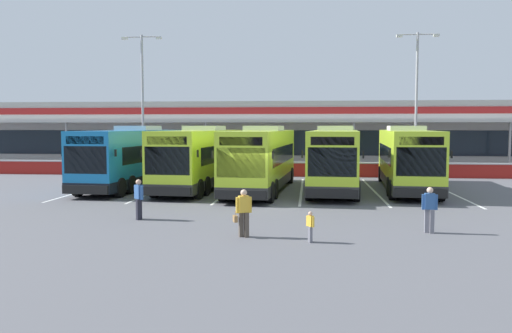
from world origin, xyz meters
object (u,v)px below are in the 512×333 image
(coach_bus_left_centre, at_px, (201,159))
(lamp_post_west, at_px, (143,95))
(coach_bus_right_centre, at_px, (335,160))
(pedestrian_child, at_px, (310,226))
(coach_bus_rightmost, at_px, (407,160))
(pedestrian_near_bin, at_px, (430,208))
(coach_bus_leftmost, at_px, (133,158))
(pedestrian_in_dark_coat, at_px, (139,198))
(pedestrian_with_handbag, at_px, (243,212))
(coach_bus_centre, at_px, (261,160))
(lamp_post_centre, at_px, (416,94))

(coach_bus_left_centre, xyz_separation_m, lamp_post_west, (-6.79, 10.19, 4.50))
(coach_bus_right_centre, bearing_deg, pedestrian_child, -95.87)
(coach_bus_rightmost, height_order, pedestrian_near_bin, coach_bus_rightmost)
(coach_bus_rightmost, xyz_separation_m, pedestrian_child, (-5.71, -14.91, -1.24))
(coach_bus_leftmost, height_order, pedestrian_in_dark_coat, coach_bus_leftmost)
(lamp_post_west, bearing_deg, pedestrian_near_bin, -52.34)
(coach_bus_left_centre, xyz_separation_m, coach_bus_right_centre, (8.04, -0.14, 0.00))
(pedestrian_with_handbag, height_order, pedestrian_near_bin, same)
(coach_bus_leftmost, height_order, pedestrian_child, coach_bus_leftmost)
(coach_bus_leftmost, distance_m, coach_bus_centre, 8.16)
(coach_bus_right_centre, height_order, lamp_post_centre, lamp_post_centre)
(coach_bus_leftmost, relative_size, pedestrian_child, 12.24)
(coach_bus_rightmost, distance_m, pedestrian_near_bin, 13.10)
(coach_bus_leftmost, distance_m, pedestrian_in_dark_coat, 11.85)
(pedestrian_in_dark_coat, bearing_deg, pedestrian_child, -27.46)
(coach_bus_centre, bearing_deg, pedestrian_near_bin, -58.89)
(coach_bus_centre, relative_size, coach_bus_right_centre, 1.00)
(coach_bus_leftmost, height_order, lamp_post_centre, lamp_post_centre)
(coach_bus_leftmost, distance_m, pedestrian_child, 18.29)
(coach_bus_rightmost, bearing_deg, coach_bus_leftmost, -179.18)
(pedestrian_child, bearing_deg, pedestrian_near_bin, 24.88)
(coach_bus_right_centre, bearing_deg, pedestrian_with_handbag, -105.22)
(pedestrian_in_dark_coat, height_order, lamp_post_west, lamp_post_west)
(coach_bus_right_centre, distance_m, pedestrian_with_handbag, 14.22)
(coach_bus_centre, relative_size, lamp_post_centre, 1.12)
(coach_bus_leftmost, bearing_deg, lamp_post_west, 104.14)
(pedestrian_with_handbag, height_order, pedestrian_child, pedestrian_with_handbag)
(lamp_post_west, bearing_deg, pedestrian_child, -61.53)
(coach_bus_left_centre, relative_size, pedestrian_with_handbag, 7.59)
(pedestrian_in_dark_coat, height_order, lamp_post_centre, lamp_post_centre)
(pedestrian_child, xyz_separation_m, lamp_post_centre, (8.26, 25.63, 5.75))
(lamp_post_west, relative_size, lamp_post_centre, 1.00)
(coach_bus_left_centre, distance_m, coach_bus_rightmost, 12.29)
(coach_bus_centre, height_order, pedestrian_child, coach_bus_centre)
(coach_bus_right_centre, relative_size, lamp_post_centre, 1.12)
(coach_bus_centre, relative_size, pedestrian_with_handbag, 7.59)
(coach_bus_leftmost, xyz_separation_m, coach_bus_rightmost, (16.56, 0.24, 0.00))
(lamp_post_centre, bearing_deg, pedestrian_with_handbag, -112.79)
(pedestrian_with_handbag, xyz_separation_m, pedestrian_in_dark_coat, (-4.60, 2.95, 0.02))
(lamp_post_centre, bearing_deg, pedestrian_in_dark_coat, -124.39)
(coach_bus_centre, height_order, coach_bus_rightmost, same)
(coach_bus_left_centre, xyz_separation_m, pedestrian_with_handbag, (4.32, -13.84, -0.93))
(lamp_post_west, bearing_deg, pedestrian_in_dark_coat, -72.84)
(coach_bus_centre, height_order, lamp_post_west, lamp_post_west)
(coach_bus_rightmost, bearing_deg, pedestrian_with_handbag, -119.10)
(coach_bus_centre, xyz_separation_m, pedestrian_with_handbag, (0.53, -12.84, -0.93))
(coach_bus_right_centre, xyz_separation_m, pedestrian_in_dark_coat, (-8.32, -10.74, -0.91))
(pedestrian_child, height_order, lamp_post_west, lamp_post_west)
(coach_bus_right_centre, bearing_deg, pedestrian_near_bin, -77.71)
(pedestrian_in_dark_coat, relative_size, pedestrian_child, 1.61)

